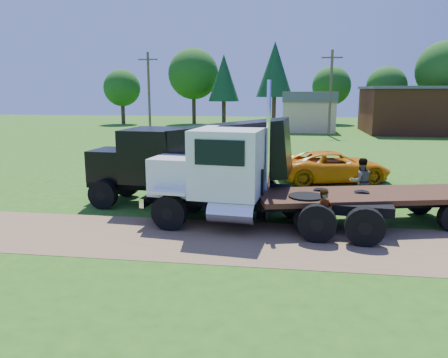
# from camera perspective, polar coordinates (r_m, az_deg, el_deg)

# --- Properties ---
(ground) EXTENTS (140.00, 140.00, 0.00)m
(ground) POSITION_cam_1_polar(r_m,az_deg,el_deg) (14.27, 1.44, -8.06)
(ground) COLOR #275A13
(ground) RESTS_ON ground
(dirt_track) EXTENTS (120.00, 4.20, 0.01)m
(dirt_track) POSITION_cam_1_polar(r_m,az_deg,el_deg) (14.27, 1.44, -8.04)
(dirt_track) COLOR brown
(dirt_track) RESTS_ON ground
(white_semi_tractor) EXTENTS (8.67, 3.65, 5.15)m
(white_semi_tractor) POSITION_cam_1_polar(r_m,az_deg,el_deg) (15.56, 1.00, 0.30)
(white_semi_tractor) COLOR black
(white_semi_tractor) RESTS_ON ground
(black_dump_truck) EXTENTS (8.72, 3.22, 3.73)m
(black_dump_truck) POSITION_cam_1_polar(r_m,az_deg,el_deg) (17.96, -3.83, 2.73)
(black_dump_truck) COLOR black
(black_dump_truck) RESTS_ON ground
(orange_pickup) EXTENTS (6.37, 4.18, 1.63)m
(orange_pickup) POSITION_cam_1_polar(r_m,az_deg,el_deg) (23.99, 14.15, 1.61)
(orange_pickup) COLOR orange
(orange_pickup) RESTS_ON ground
(flatbed_trailer) EXTENTS (8.48, 4.31, 2.08)m
(flatbed_trailer) POSITION_cam_1_polar(r_m,az_deg,el_deg) (16.63, 18.47, -2.62)
(flatbed_trailer) COLOR #321F10
(flatbed_trailer) RESTS_ON ground
(spectator_a) EXTENTS (0.71, 0.70, 1.65)m
(spectator_a) POSITION_cam_1_polar(r_m,az_deg,el_deg) (14.56, 12.98, -4.55)
(spectator_a) COLOR #999999
(spectator_a) RESTS_ON ground
(spectator_b) EXTENTS (1.13, 0.97, 2.00)m
(spectator_b) POSITION_cam_1_polar(r_m,az_deg,el_deg) (19.39, 17.41, -0.29)
(spectator_b) COLOR #999999
(spectator_b) RESTS_ON ground
(brick_building) EXTENTS (15.40, 10.40, 5.30)m
(brick_building) POSITION_cam_1_polar(r_m,az_deg,el_deg) (55.87, 25.63, 8.16)
(brick_building) COLOR brown
(brick_building) RESTS_ON ground
(tan_shed) EXTENTS (6.20, 5.40, 4.70)m
(tan_shed) POSITION_cam_1_polar(r_m,az_deg,el_deg) (53.46, 10.98, 8.71)
(tan_shed) COLOR tan
(tan_shed) RESTS_ON ground
(utility_poles) EXTENTS (42.20, 0.28, 9.00)m
(utility_poles) POSITION_cam_1_polar(r_m,az_deg,el_deg) (48.56, 13.75, 11.04)
(utility_poles) COLOR #493E29
(utility_poles) RESTS_ON ground
(tree_row) EXTENTS (58.61, 12.52, 11.42)m
(tree_row) POSITION_cam_1_polar(r_m,az_deg,el_deg) (63.34, 15.01, 12.98)
(tree_row) COLOR #362716
(tree_row) RESTS_ON ground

